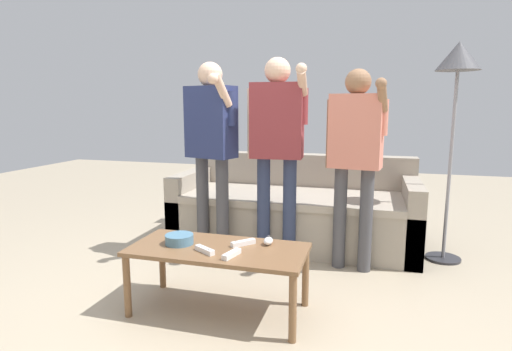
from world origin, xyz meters
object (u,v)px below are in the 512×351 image
at_px(player_right, 356,146).
at_px(game_remote_wand_spare, 243,243).
at_px(game_remote_wand_near, 205,250).
at_px(game_remote_nunchuk, 268,241).
at_px(coffee_table, 218,255).
at_px(game_remote_wand_far, 232,254).
at_px(couch, 295,211).
at_px(player_left, 211,137).
at_px(snack_bowl, 179,239).
at_px(player_center, 277,136).
at_px(floor_lamp, 457,73).

relative_size(player_right, game_remote_wand_spare, 10.66).
height_order(player_right, game_remote_wand_near, player_right).
bearing_deg(game_remote_wand_near, game_remote_nunchuk, 36.10).
xyz_separation_m(coffee_table, game_remote_nunchuk, (0.28, 0.14, 0.07)).
xyz_separation_m(game_remote_nunchuk, game_remote_wand_far, (-0.15, -0.26, -0.01)).
height_order(couch, game_remote_wand_far, couch).
bearing_deg(game_remote_wand_spare, game_remote_wand_far, -91.33).
distance_m(couch, player_left, 1.11).
height_order(player_right, game_remote_wand_far, player_right).
distance_m(snack_bowl, player_left, 1.10).
bearing_deg(game_remote_wand_spare, coffee_table, -148.44).
xyz_separation_m(player_right, game_remote_wand_far, (-0.63, -1.05, -0.54)).
distance_m(player_left, game_remote_wand_near, 1.24).
bearing_deg(coffee_table, couch, 82.17).
relative_size(snack_bowl, player_center, 0.11).
xyz_separation_m(snack_bowl, floor_lamp, (1.75, 1.34, 1.08)).
relative_size(coffee_table, player_right, 0.70).
height_order(coffee_table, player_left, player_left).
bearing_deg(game_remote_wand_far, game_remote_wand_near, 172.84).
bearing_deg(player_left, couch, 42.74).
bearing_deg(snack_bowl, player_left, 99.10).
height_order(snack_bowl, game_remote_wand_spare, snack_bowl).
bearing_deg(player_left, player_center, 2.15).
xyz_separation_m(couch, game_remote_wand_spare, (-0.07, -1.40, 0.14)).
bearing_deg(couch, game_remote_wand_far, -92.63).
distance_m(snack_bowl, player_right, 1.48).
bearing_deg(floor_lamp, game_remote_nunchuk, -135.25).
relative_size(game_remote_nunchuk, game_remote_wand_near, 0.58).
relative_size(couch, player_center, 1.33).
bearing_deg(snack_bowl, game_remote_nunchuk, 14.19).
bearing_deg(game_remote_wand_near, player_center, 79.50).
bearing_deg(game_remote_wand_near, player_left, 109.46).
relative_size(floor_lamp, player_right, 1.14).
relative_size(player_left, game_remote_wand_spare, 11.22).
distance_m(game_remote_wand_near, game_remote_wand_far, 0.18).
height_order(game_remote_wand_near, game_remote_wand_far, same).
relative_size(game_remote_nunchuk, game_remote_wand_far, 0.56).
relative_size(snack_bowl, game_remote_nunchuk, 2.01).
relative_size(player_center, game_remote_wand_far, 10.55).
bearing_deg(player_center, game_remote_wand_spare, -90.85).
xyz_separation_m(snack_bowl, game_remote_wand_far, (0.39, -0.12, -0.01)).
bearing_deg(snack_bowl, player_center, 66.61).
bearing_deg(game_remote_wand_far, snack_bowl, 162.35).
relative_size(floor_lamp, game_remote_wand_far, 11.31).
distance_m(floor_lamp, game_remote_wand_far, 2.28).
bearing_deg(player_right, couch, 134.74).
bearing_deg(game_remote_wand_far, coffee_table, 136.26).
bearing_deg(coffee_table, game_remote_wand_spare, 31.56).
relative_size(snack_bowl, player_right, 0.11).
relative_size(couch, game_remote_nunchuk, 24.94).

